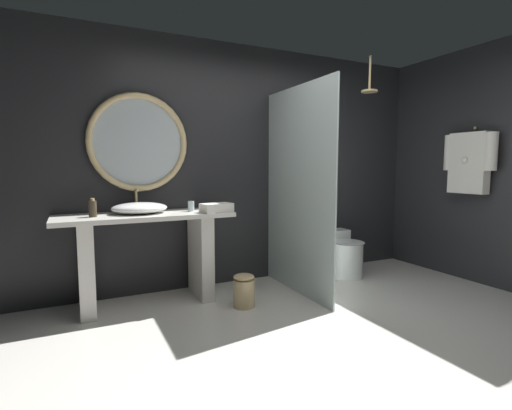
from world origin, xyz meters
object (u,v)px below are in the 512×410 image
(vessel_sink, at_px, (140,208))
(hanging_bathrobe, at_px, (469,160))
(soap_dispenser, at_px, (93,208))
(toilet, at_px, (343,254))
(folded_hand_towel, at_px, (217,208))
(waste_bin, at_px, (244,290))
(tumbler_cup, at_px, (191,206))
(round_wall_mirror, at_px, (139,142))
(rain_shower_head, at_px, (369,87))

(vessel_sink, height_order, hanging_bathrobe, hanging_bathrobe)
(vessel_sink, relative_size, soap_dispenser, 3.08)
(vessel_sink, height_order, soap_dispenser, vessel_sink)
(toilet, height_order, folded_hand_towel, folded_hand_towel)
(toilet, height_order, waste_bin, toilet)
(waste_bin, bearing_deg, folded_hand_towel, 117.83)
(tumbler_cup, distance_m, toilet, 1.94)
(tumbler_cup, xyz_separation_m, soap_dispenser, (-0.88, -0.03, 0.02))
(tumbler_cup, relative_size, soap_dispenser, 0.61)
(round_wall_mirror, xyz_separation_m, folded_hand_towel, (0.63, -0.44, -0.62))
(round_wall_mirror, height_order, waste_bin, round_wall_mirror)
(tumbler_cup, relative_size, waste_bin, 0.32)
(round_wall_mirror, distance_m, folded_hand_towel, 0.99)
(toilet, bearing_deg, soap_dispenser, 179.69)
(soap_dispenser, bearing_deg, toilet, -0.31)
(tumbler_cup, height_order, toilet, tumbler_cup)
(folded_hand_towel, bearing_deg, toilet, 4.53)
(round_wall_mirror, relative_size, waste_bin, 3.05)
(hanging_bathrobe, bearing_deg, vessel_sink, 165.63)
(vessel_sink, height_order, rain_shower_head, rain_shower_head)
(round_wall_mirror, relative_size, folded_hand_towel, 3.24)
(round_wall_mirror, xyz_separation_m, waste_bin, (0.78, -0.73, -1.37))
(rain_shower_head, bearing_deg, hanging_bathrobe, -32.19)
(hanging_bathrobe, relative_size, toilet, 1.28)
(round_wall_mirror, distance_m, hanging_bathrobe, 3.51)
(hanging_bathrobe, bearing_deg, rain_shower_head, 147.81)
(round_wall_mirror, distance_m, rain_shower_head, 2.55)
(vessel_sink, distance_m, hanging_bathrobe, 3.51)
(folded_hand_towel, bearing_deg, rain_shower_head, -2.20)
(vessel_sink, distance_m, waste_bin, 1.23)
(soap_dispenser, distance_m, folded_hand_towel, 1.09)
(soap_dispenser, bearing_deg, folded_hand_towel, -7.60)
(tumbler_cup, relative_size, round_wall_mirror, 0.10)
(waste_bin, bearing_deg, vessel_sink, 148.55)
(vessel_sink, height_order, folded_hand_towel, vessel_sink)
(tumbler_cup, xyz_separation_m, round_wall_mirror, (-0.43, 0.27, 0.62))
(round_wall_mirror, bearing_deg, waste_bin, -43.07)
(vessel_sink, xyz_separation_m, toilet, (2.31, -0.09, -0.65))
(waste_bin, bearing_deg, rain_shower_head, 7.77)
(vessel_sink, xyz_separation_m, tumbler_cup, (0.48, -0.04, -0.00))
(soap_dispenser, bearing_deg, hanging_bathrobe, -11.84)
(folded_hand_towel, bearing_deg, hanging_bathrobe, -13.50)
(round_wall_mirror, relative_size, rain_shower_head, 2.43)
(vessel_sink, xyz_separation_m, folded_hand_towel, (0.68, -0.22, -0.01))
(toilet, xyz_separation_m, folded_hand_towel, (-1.63, -0.13, 0.64))
(toilet, bearing_deg, vessel_sink, 177.83)
(tumbler_cup, bearing_deg, waste_bin, -52.68)
(hanging_bathrobe, xyz_separation_m, toilet, (-1.07, 0.78, -1.10))
(vessel_sink, relative_size, tumbler_cup, 5.06)
(tumbler_cup, bearing_deg, folded_hand_towel, -40.82)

